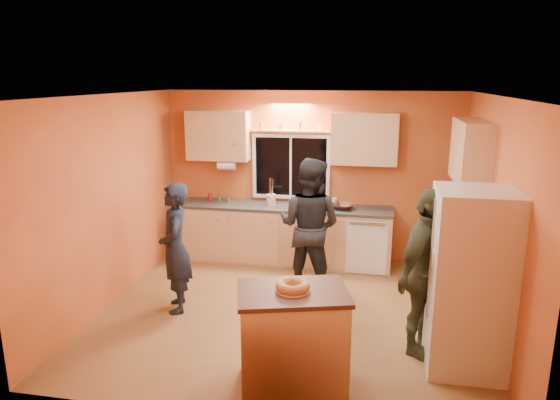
% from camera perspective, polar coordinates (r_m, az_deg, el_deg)
% --- Properties ---
extents(ground, '(4.50, 4.50, 0.00)m').
position_cam_1_polar(ground, '(6.23, 0.94, -12.81)').
color(ground, brown).
rests_on(ground, ground).
extents(room_shell, '(4.54, 4.04, 2.61)m').
position_cam_1_polar(room_shell, '(6.07, 2.77, 2.67)').
color(room_shell, '#D36F36').
rests_on(room_shell, ground).
extents(back_counter, '(4.23, 0.62, 0.90)m').
position_cam_1_polar(back_counter, '(7.61, 3.20, -4.06)').
color(back_counter, tan).
rests_on(back_counter, ground).
extents(right_counter, '(0.62, 1.84, 0.90)m').
position_cam_1_polar(right_counter, '(6.51, 19.08, -8.03)').
color(right_counter, tan).
rests_on(right_counter, ground).
extents(refrigerator, '(0.72, 0.70, 1.80)m').
position_cam_1_polar(refrigerator, '(5.15, 20.85, -8.73)').
color(refrigerator, silver).
rests_on(refrigerator, ground).
extents(island, '(1.13, 0.91, 0.95)m').
position_cam_1_polar(island, '(4.72, 1.43, -15.49)').
color(island, tan).
rests_on(island, ground).
extents(bundt_pastry, '(0.31, 0.31, 0.09)m').
position_cam_1_polar(bundt_pastry, '(4.49, 1.47, -9.78)').
color(bundt_pastry, '#B57A4A').
rests_on(bundt_pastry, island).
extents(person_left, '(0.57, 0.68, 1.59)m').
position_cam_1_polar(person_left, '(6.16, -11.88, -5.37)').
color(person_left, black).
rests_on(person_left, ground).
extents(person_center, '(1.03, 0.89, 1.80)m').
position_cam_1_polar(person_center, '(6.55, 3.37, -2.98)').
color(person_center, black).
rests_on(person_center, ground).
extents(person_right, '(0.88, 1.10, 1.75)m').
position_cam_1_polar(person_right, '(5.28, 16.26, -8.05)').
color(person_right, '#2E3622').
rests_on(person_right, ground).
extents(mixing_bowl, '(0.42, 0.42, 0.08)m').
position_cam_1_polar(mixing_bowl, '(7.41, 7.14, -0.72)').
color(mixing_bowl, '#321710').
rests_on(mixing_bowl, back_counter).
extents(utensil_crock, '(0.14, 0.14, 0.17)m').
position_cam_1_polar(utensil_crock, '(7.55, -1.04, 0.02)').
color(utensil_crock, beige).
rests_on(utensil_crock, back_counter).
extents(potted_plant, '(0.34, 0.32, 0.32)m').
position_cam_1_polar(potted_plant, '(5.92, 19.72, -4.05)').
color(potted_plant, gray).
rests_on(potted_plant, right_counter).
extents(red_box, '(0.18, 0.16, 0.07)m').
position_cam_1_polar(red_box, '(6.27, 19.99, -4.26)').
color(red_box, maroon).
rests_on(red_box, right_counter).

